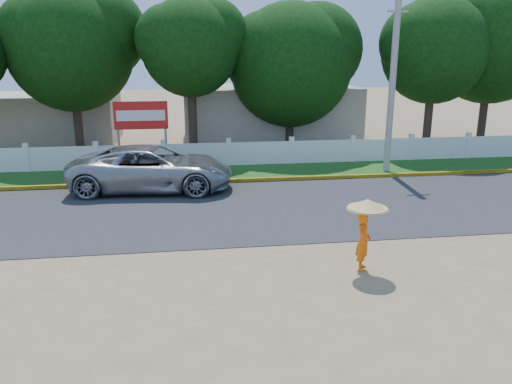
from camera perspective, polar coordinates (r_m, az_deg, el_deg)
The scene contains 12 objects.
ground at distance 12.98m, azimuth 1.24°, elevation -7.94°, with size 120.00×120.00×0.00m, color #9E8460.
road at distance 17.15m, azimuth -1.16°, elevation -1.88°, with size 60.00×7.00×0.02m, color #38383A.
grass_verge at distance 22.18m, azimuth -2.79°, elevation 2.24°, with size 60.00×3.50×0.03m, color #2D601E.
curb at distance 20.52m, azimuth -2.35°, elevation 1.30°, with size 40.00×0.18×0.16m, color yellow.
fence at distance 23.47m, azimuth -3.14°, elevation 4.33°, with size 40.00×0.10×1.10m, color silver.
building_near at distance 30.34m, azimuth 1.42°, elevation 8.99°, with size 10.00×6.00×3.20m, color #B7AD99.
building_far at distance 31.99m, azimuth -22.77°, elevation 7.77°, with size 8.00×5.00×2.80m, color #B7AD99.
utility_pole at distance 22.60m, azimuth 15.31°, elevation 11.67°, with size 0.28×0.28×7.59m, color gray.
vehicle at distance 19.67m, azimuth -11.79°, elevation 2.68°, with size 2.85×6.19×1.72m, color #9B9DA3.
monk_with_parasol at distance 12.40m, azimuth 12.39°, elevation -3.62°, with size 1.00×1.00×1.81m.
billboard at distance 24.30m, azimuth -13.00°, elevation 8.16°, with size 2.50×0.13×2.95m.
tree_row at distance 26.40m, azimuth 1.00°, elevation 15.58°, with size 34.11×7.81×9.03m.
Camera 1 is at (-1.93, -11.72, 5.24)m, focal length 35.00 mm.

